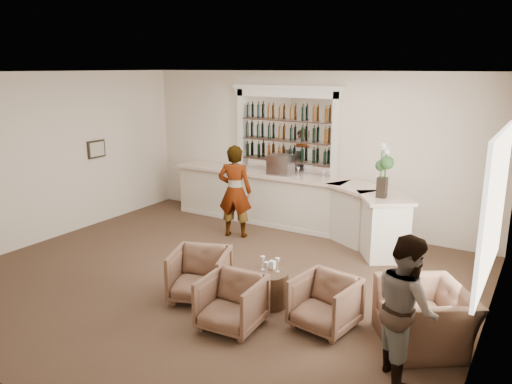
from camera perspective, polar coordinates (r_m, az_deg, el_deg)
ground at (r=8.35m, az=-4.76°, el=-9.81°), size 8.00×8.00×0.00m
room_shell at (r=8.20m, az=-1.24°, el=6.82°), size 8.04×7.02×3.32m
bar_counter at (r=10.65m, az=3.92°, el=-1.18°), size 5.72×1.80×1.14m
back_bar_alcove at (r=10.88m, az=3.47°, el=6.99°), size 2.64×0.25×3.00m
cocktail_table at (r=7.40m, az=1.45°, el=-10.92°), size 0.58×0.58×0.50m
sommelier at (r=10.05m, az=-2.43°, el=0.07°), size 0.79×0.65×1.88m
guest at (r=5.84m, az=16.79°, el=-12.47°), size 0.98×1.02×1.66m
armchair_left at (r=7.56m, az=-6.43°, el=-9.36°), size 1.05×1.07×0.76m
armchair_center at (r=6.75m, az=-2.81°, el=-12.52°), size 0.81×0.83×0.71m
armchair_right at (r=6.80m, az=7.88°, el=-12.47°), size 0.87×0.88×0.71m
armchair_far at (r=6.71m, az=18.69°, el=-13.32°), size 1.47×1.51×0.74m
espresso_machine at (r=10.62m, az=2.84°, el=3.12°), size 0.52×0.45×0.43m
flower_vase at (r=8.96m, az=14.34°, el=2.74°), size 0.25×0.25×0.96m
wine_glass_bar_left at (r=10.45m, az=4.84°, el=2.28°), size 0.07×0.07×0.21m
wine_glass_bar_right at (r=10.15m, az=7.73°, el=1.86°), size 0.07×0.07×0.21m
wine_glass_tbl_a at (r=7.34m, az=0.77°, el=-8.12°), size 0.07×0.07×0.21m
wine_glass_tbl_b at (r=7.28m, az=2.48°, el=-8.32°), size 0.07×0.07×0.21m
wine_glass_tbl_c at (r=7.13m, az=1.23°, el=-8.78°), size 0.07×0.07×0.21m
napkin_holder at (r=7.39m, az=1.88°, el=-8.31°), size 0.08×0.08×0.12m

